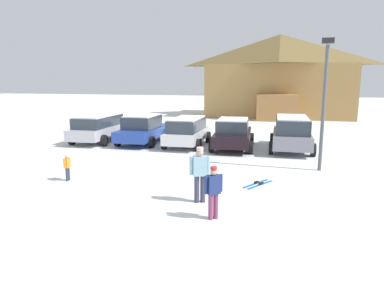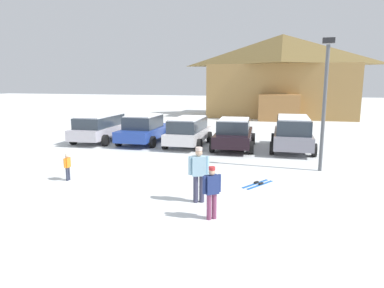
% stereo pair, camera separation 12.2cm
% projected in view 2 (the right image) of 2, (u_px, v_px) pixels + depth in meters
% --- Properties ---
extents(ground, '(160.00, 160.00, 0.00)m').
position_uv_depth(ground, '(71.00, 236.00, 7.98)').
color(ground, silver).
extents(ski_lodge, '(14.92, 11.20, 8.34)m').
position_uv_depth(ski_lodge, '(281.00, 75.00, 35.56)').
color(ski_lodge, '#A47D45').
rests_on(ski_lodge, ground).
extents(parked_silver_wagon, '(2.43, 4.86, 1.58)m').
position_uv_depth(parked_silver_wagon, '(101.00, 127.00, 20.57)').
color(parked_silver_wagon, silver).
rests_on(parked_silver_wagon, ground).
extents(parked_blue_hatchback, '(2.40, 4.75, 1.65)m').
position_uv_depth(parked_blue_hatchback, '(144.00, 129.00, 19.99)').
color(parked_blue_hatchback, '#2442A1').
rests_on(parked_blue_hatchback, ground).
extents(parked_white_suv, '(2.20, 4.34, 1.59)m').
position_uv_depth(parked_white_suv, '(188.00, 131.00, 19.03)').
color(parked_white_suv, silver).
rests_on(parked_white_suv, ground).
extents(parked_black_sedan, '(2.48, 4.66, 1.61)m').
position_uv_depth(parked_black_sedan, '(234.00, 133.00, 18.34)').
color(parked_black_sedan, black).
rests_on(parked_black_sedan, ground).
extents(parked_grey_wagon, '(2.34, 4.73, 1.76)m').
position_uv_depth(parked_grey_wagon, '(293.00, 132.00, 17.83)').
color(parked_grey_wagon, gray).
rests_on(parked_grey_wagon, ground).
extents(skier_teen_in_navy_coat, '(0.42, 0.37, 1.41)m').
position_uv_depth(skier_teen_in_navy_coat, '(212.00, 190.00, 8.81)').
color(skier_teen_in_navy_coat, '#7B395B').
rests_on(skier_teen_in_navy_coat, ground).
extents(skier_adult_in_blue_parka, '(0.58, 0.37, 1.67)m').
position_uv_depth(skier_adult_in_blue_parka, '(199.00, 171.00, 10.04)').
color(skier_adult_in_blue_parka, '#383850').
rests_on(skier_adult_in_blue_parka, ground).
extents(skier_child_in_orange_jacket, '(0.15, 0.37, 0.99)m').
position_uv_depth(skier_child_in_orange_jacket, '(67.00, 165.00, 12.36)').
color(skier_child_in_orange_jacket, '#30354A').
rests_on(skier_child_in_orange_jacket, ground).
extents(pair_of_skis, '(0.96, 1.38, 0.08)m').
position_uv_depth(pair_of_skis, '(258.00, 184.00, 11.94)').
color(pair_of_skis, blue).
rests_on(pair_of_skis, ground).
extents(lamp_post, '(0.44, 0.24, 5.17)m').
position_uv_depth(lamp_post, '(325.00, 98.00, 13.29)').
color(lamp_post, '#515459').
rests_on(lamp_post, ground).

